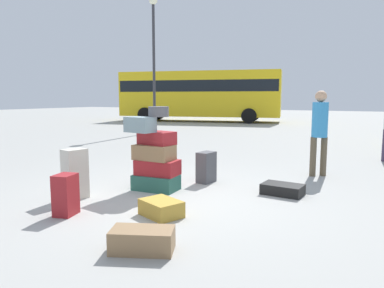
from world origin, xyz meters
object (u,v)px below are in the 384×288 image
at_px(parked_bus, 200,93).
at_px(lamp_post, 154,44).
at_px(suitcase_black_white_trunk, 283,189).
at_px(suitcase_charcoal_foreground_near, 206,167).
at_px(suitcase_brown_left_side, 142,240).
at_px(suitcase_cream_behind_tower, 75,174).
at_px(suitcase_maroon_upright_blue, 66,195).
at_px(person_tourist_with_camera, 320,126).
at_px(suitcase_tan_foreground_far, 161,208).
at_px(suitcase_tower, 155,156).

distance_m(parked_bus, lamp_post, 8.01).
height_order(suitcase_black_white_trunk, suitcase_charcoal_foreground_near, suitcase_charcoal_foreground_near).
relative_size(suitcase_charcoal_foreground_near, suitcase_brown_left_side, 0.89).
xyz_separation_m(suitcase_cream_behind_tower, lamp_post, (-4.93, 9.38, 3.44)).
height_order(suitcase_maroon_upright_blue, lamp_post, lamp_post).
distance_m(suitcase_cream_behind_tower, suitcase_brown_left_side, 2.32).
bearing_deg(lamp_post, suitcase_maroon_upright_blue, -61.60).
xyz_separation_m(suitcase_charcoal_foreground_near, suitcase_cream_behind_tower, (-1.28, -1.90, 0.10)).
xyz_separation_m(person_tourist_with_camera, parked_bus, (-9.56, 13.54, 0.85)).
xyz_separation_m(suitcase_brown_left_side, person_tourist_with_camera, (0.94, 4.51, 0.87)).
bearing_deg(suitcase_tan_foreground_far, suitcase_cream_behind_tower, -160.94).
bearing_deg(lamp_post, parked_bus, 102.29).
bearing_deg(suitcase_tower, suitcase_cream_behind_tower, -126.56).
bearing_deg(suitcase_brown_left_side, suitcase_maroon_upright_blue, 140.55).
height_order(suitcase_charcoal_foreground_near, lamp_post, lamp_post).
bearing_deg(lamp_post, suitcase_tower, -55.75).
relative_size(suitcase_maroon_upright_blue, parked_bus, 0.05).
height_order(suitcase_tower, suitcase_charcoal_foreground_near, suitcase_tower).
relative_size(suitcase_tower, parked_bus, 0.13).
height_order(suitcase_maroon_upright_blue, suitcase_brown_left_side, suitcase_maroon_upright_blue).
relative_size(suitcase_maroon_upright_blue, suitcase_tan_foreground_far, 1.03).
distance_m(suitcase_tower, suitcase_black_white_trunk, 2.14).
height_order(suitcase_brown_left_side, lamp_post, lamp_post).
xyz_separation_m(suitcase_tower, suitcase_cream_behind_tower, (-0.76, -1.02, -0.19)).
relative_size(suitcase_black_white_trunk, lamp_post, 0.11).
relative_size(suitcase_charcoal_foreground_near, suitcase_cream_behind_tower, 0.73).
bearing_deg(suitcase_brown_left_side, lamp_post, 100.18).
xyz_separation_m(suitcase_black_white_trunk, person_tourist_with_camera, (0.25, 1.70, 0.90)).
height_order(suitcase_tower, suitcase_brown_left_side, suitcase_tower).
relative_size(person_tourist_with_camera, parked_bus, 0.16).
relative_size(suitcase_tower, lamp_post, 0.24).
bearing_deg(suitcase_cream_behind_tower, suitcase_maroon_upright_blue, -40.43).
relative_size(suitcase_cream_behind_tower, parked_bus, 0.07).
bearing_deg(person_tourist_with_camera, suitcase_tower, 10.58).
xyz_separation_m(suitcase_cream_behind_tower, person_tourist_with_camera, (2.98, 3.43, 0.61)).
bearing_deg(suitcase_black_white_trunk, suitcase_tower, -155.88).
relative_size(suitcase_charcoal_foreground_near, parked_bus, 0.05).
height_order(suitcase_tower, suitcase_tan_foreground_far, suitcase_tower).
xyz_separation_m(suitcase_cream_behind_tower, suitcase_brown_left_side, (2.04, -1.08, -0.27)).
bearing_deg(suitcase_charcoal_foreground_near, suitcase_tan_foreground_far, -73.72).
bearing_deg(lamp_post, suitcase_tan_foreground_far, -55.35).
bearing_deg(person_tourist_with_camera, suitcase_cream_behind_tower, 12.28).
relative_size(suitcase_tan_foreground_far, person_tourist_with_camera, 0.32).
height_order(suitcase_brown_left_side, parked_bus, parked_bus).
distance_m(suitcase_maroon_upright_blue, lamp_post, 11.93).
relative_size(suitcase_cream_behind_tower, suitcase_brown_left_side, 1.22).
relative_size(suitcase_brown_left_side, parked_bus, 0.06).
xyz_separation_m(suitcase_charcoal_foreground_near, lamp_post, (-6.22, 7.48, 3.54)).
xyz_separation_m(suitcase_tower, suitcase_charcoal_foreground_near, (0.52, 0.88, -0.29)).
bearing_deg(suitcase_cream_behind_tower, suitcase_charcoal_foreground_near, 68.17).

